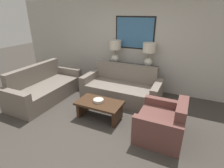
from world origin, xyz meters
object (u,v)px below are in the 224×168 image
object	(u,v)px
table_lamp_left	(115,49)
armchair_near_back_wall	(162,123)
decorative_bowl	(98,100)
couch_by_back_wall	(122,88)
couch_by_side	(45,88)
console_table	(130,77)
table_lamp_right	(149,52)
coffee_table	(99,106)

from	to	relation	value
table_lamp_left	armchair_near_back_wall	size ratio (longest dim) A/B	0.71
decorative_bowl	couch_by_back_wall	bearing A→B (deg)	83.80
couch_by_back_wall	couch_by_side	world-z (taller)	same
console_table	armchair_near_back_wall	distance (m)	2.28
couch_by_back_wall	couch_by_side	distance (m)	2.14
console_table	table_lamp_right	bearing A→B (deg)	0.00
couch_by_side	armchair_near_back_wall	world-z (taller)	couch_by_side
coffee_table	couch_by_back_wall	bearing A→B (deg)	85.05
table_lamp_right	coffee_table	bearing A→B (deg)	-108.79
console_table	table_lamp_left	size ratio (longest dim) A/B	2.29
couch_by_back_wall	armchair_near_back_wall	xyz separation A→B (m)	(1.31, -1.17, -0.02)
decorative_bowl	armchair_near_back_wall	distance (m)	1.44
table_lamp_right	coffee_table	world-z (taller)	table_lamp_right
couch_by_back_wall	decorative_bowl	distance (m)	1.12
table_lamp_right	decorative_bowl	xyz separation A→B (m)	(-0.64, -1.80, -0.80)
couch_by_back_wall	coffee_table	distance (m)	1.12
table_lamp_right	armchair_near_back_wall	distance (m)	2.23
couch_by_back_wall	decorative_bowl	size ratio (longest dim) A/B	9.10
couch_by_side	armchair_near_back_wall	distance (m)	3.26
table_lamp_left	coffee_table	size ratio (longest dim) A/B	0.68
armchair_near_back_wall	table_lamp_left	bearing A→B (deg)	134.57
console_table	table_lamp_left	distance (m)	0.98
console_table	couch_by_side	distance (m)	2.51
decorative_bowl	table_lamp_right	bearing A→B (deg)	70.47
table_lamp_left	console_table	bearing A→B (deg)	0.00
console_table	armchair_near_back_wall	size ratio (longest dim) A/B	1.62
console_table	coffee_table	distance (m)	1.81
couch_by_side	console_table	bearing A→B (deg)	39.17
table_lamp_right	couch_by_side	world-z (taller)	table_lamp_right
console_table	armchair_near_back_wall	xyz separation A→B (m)	(1.31, -1.86, -0.11)
table_lamp_right	couch_by_back_wall	world-z (taller)	table_lamp_right
decorative_bowl	armchair_near_back_wall	bearing A→B (deg)	-2.43
table_lamp_right	couch_by_back_wall	bearing A→B (deg)	-126.89
table_lamp_right	couch_by_back_wall	size ratio (longest dim) A/B	0.33
couch_by_back_wall	coffee_table	world-z (taller)	couch_by_back_wall
couch_by_back_wall	couch_by_side	size ratio (longest dim) A/B	1.00
table_lamp_left	couch_by_side	size ratio (longest dim) A/B	0.33
couch_by_side	decorative_bowl	distance (m)	1.84
couch_by_back_wall	couch_by_side	xyz separation A→B (m)	(-1.94, -0.89, 0.00)
table_lamp_left	table_lamp_right	xyz separation A→B (m)	(1.03, 0.00, 0.00)
table_lamp_left	armchair_near_back_wall	world-z (taller)	table_lamp_left
coffee_table	table_lamp_left	bearing A→B (deg)	103.13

